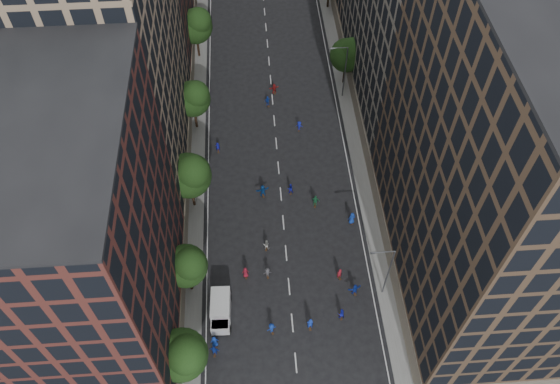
# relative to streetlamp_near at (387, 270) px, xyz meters

# --- Properties ---
(ground) EXTENTS (240.00, 240.00, 0.00)m
(ground) POSITION_rel_streetlamp_near_xyz_m (-10.37, 28.00, -5.17)
(ground) COLOR black
(ground) RESTS_ON ground
(sidewalk_left) EXTENTS (4.00, 105.00, 0.15)m
(sidewalk_left) POSITION_rel_streetlamp_near_xyz_m (-22.37, 35.50, -5.09)
(sidewalk_left) COLOR slate
(sidewalk_left) RESTS_ON ground
(sidewalk_right) EXTENTS (4.00, 105.00, 0.15)m
(sidewalk_right) POSITION_rel_streetlamp_near_xyz_m (1.63, 35.50, -5.09)
(sidewalk_right) COLOR slate
(sidewalk_right) RESTS_ON ground
(bldg_left_a) EXTENTS (14.00, 22.00, 30.00)m
(bldg_left_a) POSITION_rel_streetlamp_near_xyz_m (-29.37, -1.00, 9.83)
(bldg_left_a) COLOR #4F231E
(bldg_left_a) RESTS_ON ground
(bldg_left_b) EXTENTS (14.00, 26.00, 34.00)m
(bldg_left_b) POSITION_rel_streetlamp_near_xyz_m (-29.37, 23.00, 11.83)
(bldg_left_b) COLOR #8C745B
(bldg_left_b) RESTS_ON ground
(bldg_right_a) EXTENTS (14.00, 30.00, 36.00)m
(bldg_right_a) POSITION_rel_streetlamp_near_xyz_m (8.63, 3.00, 12.83)
(bldg_right_a) COLOR #4A3728
(bldg_right_a) RESTS_ON ground
(bldg_right_b) EXTENTS (14.00, 28.00, 33.00)m
(bldg_right_b) POSITION_rel_streetlamp_near_xyz_m (8.63, 32.00, 11.33)
(bldg_right_b) COLOR #686156
(bldg_right_b) RESTS_ON ground
(tree_left_0) EXTENTS (5.20, 5.20, 8.83)m
(tree_left_0) POSITION_rel_streetlamp_near_xyz_m (-21.38, -8.15, 0.79)
(tree_left_0) COLOR black
(tree_left_0) RESTS_ON ground
(tree_left_1) EXTENTS (4.80, 4.80, 8.21)m
(tree_left_1) POSITION_rel_streetlamp_near_xyz_m (-21.39, 1.86, 0.38)
(tree_left_1) COLOR black
(tree_left_1) RESTS_ON ground
(tree_left_2) EXTENTS (5.60, 5.60, 9.45)m
(tree_left_2) POSITION_rel_streetlamp_near_xyz_m (-21.36, 13.83, 1.19)
(tree_left_2) COLOR black
(tree_left_2) RESTS_ON ground
(tree_left_3) EXTENTS (5.00, 5.00, 8.58)m
(tree_left_3) POSITION_rel_streetlamp_near_xyz_m (-21.38, 27.85, 0.65)
(tree_left_3) COLOR black
(tree_left_3) RESTS_ON ground
(tree_left_4) EXTENTS (5.40, 5.40, 9.08)m
(tree_left_4) POSITION_rel_streetlamp_near_xyz_m (-21.37, 43.84, 0.93)
(tree_left_4) COLOR black
(tree_left_4) RESTS_ON ground
(tree_right_a) EXTENTS (5.00, 5.00, 8.39)m
(tree_right_a) POSITION_rel_streetlamp_near_xyz_m (1.02, 35.85, 0.46)
(tree_right_a) COLOR black
(tree_right_a) RESTS_ON ground
(streetlamp_near) EXTENTS (2.64, 0.22, 9.06)m
(streetlamp_near) POSITION_rel_streetlamp_near_xyz_m (0.00, 0.00, 0.00)
(streetlamp_near) COLOR #595B60
(streetlamp_near) RESTS_ON ground
(streetlamp_far) EXTENTS (2.64, 0.22, 9.06)m
(streetlamp_far) POSITION_rel_streetlamp_near_xyz_m (0.00, 33.00, 0.00)
(streetlamp_far) COLOR #595B60
(streetlamp_far) RESTS_ON ground
(cargo_van) EXTENTS (2.39, 4.84, 2.54)m
(cargo_van) POSITION_rel_streetlamp_near_xyz_m (-18.16, -1.56, -3.83)
(cargo_van) COLOR silver
(cargo_van) RESTS_ON ground
(skater_0) EXTENTS (0.99, 0.76, 1.80)m
(skater_0) POSITION_rel_streetlamp_near_xyz_m (-18.87, -4.96, -4.27)
(skater_0) COLOR #153BB1
(skater_0) RESTS_ON ground
(skater_1) EXTENTS (0.73, 0.50, 1.94)m
(skater_1) POSITION_rel_streetlamp_near_xyz_m (-8.50, -3.66, -4.20)
(skater_1) COLOR #1737BC
(skater_1) RESTS_ON ground
(skater_2) EXTENTS (0.87, 0.72, 1.64)m
(skater_2) POSITION_rel_streetlamp_near_xyz_m (-4.96, -2.67, -4.35)
(skater_2) COLOR #151CAF
(skater_2) RESTS_ON ground
(skater_3) EXTENTS (1.21, 0.95, 1.64)m
(skater_3) POSITION_rel_streetlamp_near_xyz_m (-12.71, -3.85, -4.35)
(skater_3) COLOR navy
(skater_3) RESTS_ON ground
(skater_4) EXTENTS (1.15, 0.69, 1.83)m
(skater_4) POSITION_rel_streetlamp_near_xyz_m (-18.87, -5.93, -4.25)
(skater_4) COLOR navy
(skater_4) RESTS_ON ground
(skater_5) EXTENTS (1.66, 0.92, 1.70)m
(skater_5) POSITION_rel_streetlamp_near_xyz_m (-2.99, 0.16, -4.32)
(skater_5) COLOR #1530AA
(skater_5) RESTS_ON ground
(skater_6) EXTENTS (0.87, 0.62, 1.67)m
(skater_6) POSITION_rel_streetlamp_near_xyz_m (-15.31, 3.20, -4.33)
(skater_6) COLOR maroon
(skater_6) RESTS_ON ground
(skater_7) EXTENTS (0.72, 0.59, 1.70)m
(skater_7) POSITION_rel_streetlamp_near_xyz_m (-4.46, 2.29, -4.32)
(skater_7) COLOR maroon
(skater_7) RESTS_ON ground
(skater_8) EXTENTS (0.89, 0.76, 1.62)m
(skater_8) POSITION_rel_streetlamp_near_xyz_m (-12.71, 6.82, -4.36)
(skater_8) COLOR #AFAFAB
(skater_8) RESTS_ON ground
(skater_9) EXTENTS (1.04, 0.69, 1.49)m
(skater_9) POSITION_rel_streetlamp_near_xyz_m (-12.79, 3.04, -4.42)
(skater_9) COLOR #47474C
(skater_9) RESTS_ON ground
(skater_10) EXTENTS (1.19, 0.71, 1.89)m
(skater_10) POSITION_rel_streetlamp_near_xyz_m (-6.10, 12.83, -4.22)
(skater_10) COLOR #206C41
(skater_10) RESTS_ON ground
(skater_11) EXTENTS (1.85, 0.98, 1.90)m
(skater_11) POSITION_rel_streetlamp_near_xyz_m (-12.71, 14.93, -4.22)
(skater_11) COLOR #124496
(skater_11) RESTS_ON ground
(skater_12) EXTENTS (1.02, 0.77, 1.86)m
(skater_12) POSITION_rel_streetlamp_near_xyz_m (-1.87, 9.88, -4.24)
(skater_12) COLOR #153AAB
(skater_12) RESTS_ON ground
(skater_13) EXTENTS (0.63, 0.45, 1.63)m
(skater_13) POSITION_rel_streetlamp_near_xyz_m (-18.53, 23.11, -4.35)
(skater_13) COLOR #1316A1
(skater_13) RESTS_ON ground
(skater_14) EXTENTS (0.82, 0.67, 1.59)m
(skater_14) POSITION_rel_streetlamp_near_xyz_m (-9.13, 15.18, -4.37)
(skater_14) COLOR #1319A1
(skater_14) RESTS_ON ground
(skater_15) EXTENTS (1.08, 0.78, 1.50)m
(skater_15) POSITION_rel_streetlamp_near_xyz_m (-6.91, 26.44, -4.42)
(skater_15) COLOR #151FAF
(skater_15) RESTS_ON ground
(skater_16) EXTENTS (1.08, 0.74, 1.70)m
(skater_16) POSITION_rel_streetlamp_near_xyz_m (-11.13, 31.76, -4.32)
(skater_16) COLOR #153CB2
(skater_16) RESTS_ON ground
(skater_17) EXTENTS (1.61, 0.91, 1.65)m
(skater_17) POSITION_rel_streetlamp_near_xyz_m (-9.99, 34.42, -4.34)
(skater_17) COLOR maroon
(skater_17) RESTS_ON ground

